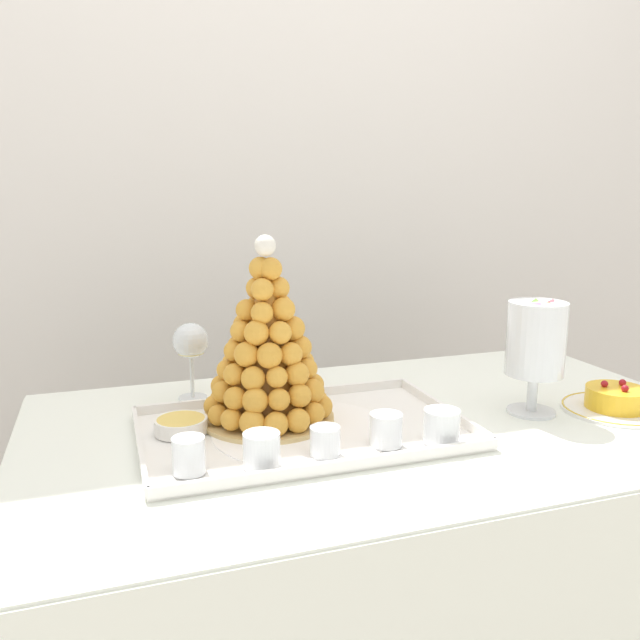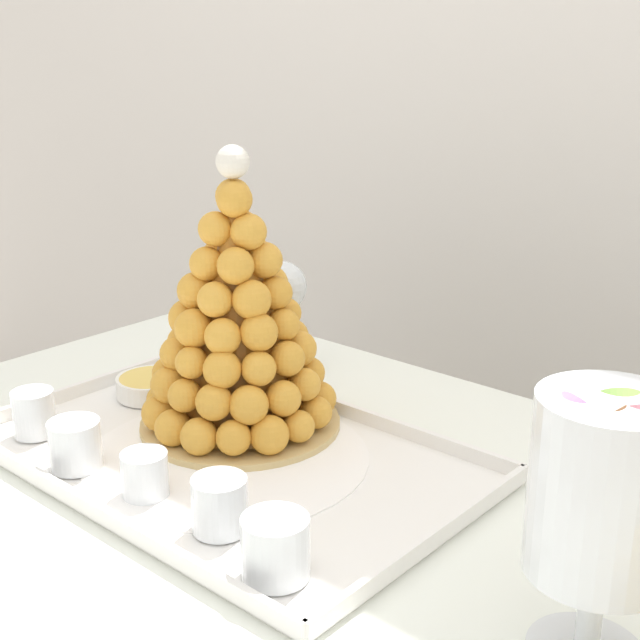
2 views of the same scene
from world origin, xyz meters
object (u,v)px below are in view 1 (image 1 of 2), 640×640
object	(u,v)px
croquembouche	(267,350)
dessert_cup_right	(442,427)
dessert_cup_mid_left	(262,451)
dessert_cup_left	(189,457)
dessert_cup_centre	(325,442)
macaron_goblet	(536,341)
creme_brulee_ramekin	(181,425)
dessert_cup_mid_right	(386,431)
fruit_tart_plate	(616,402)
wine_glass	(191,343)
serving_tray	(303,431)

from	to	relation	value
croquembouche	dessert_cup_right	world-z (taller)	croquembouche
dessert_cup_mid_left	dessert_cup_right	size ratio (longest dim) A/B	0.94
dessert_cup_left	dessert_cup_mid_left	distance (m)	0.11
dessert_cup_centre	dessert_cup_right	xyz separation A→B (m)	(0.21, -0.01, 0.00)
dessert_cup_mid_left	macaron_goblet	world-z (taller)	macaron_goblet
creme_brulee_ramekin	dessert_cup_left	bearing A→B (deg)	-92.71
croquembouche	dessert_cup_mid_left	distance (m)	0.23
dessert_cup_centre	creme_brulee_ramekin	bearing A→B (deg)	140.42
dessert_cup_mid_right	macaron_goblet	distance (m)	0.37
fruit_tart_plate	wine_glass	xyz separation A→B (m)	(-0.79, 0.35, 0.10)
serving_tray	dessert_cup_mid_left	xyz separation A→B (m)	(-0.11, -0.13, 0.03)
dessert_cup_centre	fruit_tart_plate	bearing A→B (deg)	3.24
croquembouche	macaron_goblet	world-z (taller)	croquembouche
dessert_cup_mid_right	macaron_goblet	size ratio (longest dim) A/B	0.24
creme_brulee_ramekin	dessert_cup_mid_left	bearing A→B (deg)	-61.28
dessert_cup_centre	fruit_tart_plate	world-z (taller)	fruit_tart_plate
fruit_tart_plate	wine_glass	size ratio (longest dim) A/B	1.28
dessert_cup_left	dessert_cup_right	bearing A→B (deg)	-2.45
croquembouche	creme_brulee_ramekin	distance (m)	0.20
serving_tray	dessert_cup_left	bearing A→B (deg)	-152.38
serving_tray	wine_glass	size ratio (longest dim) A/B	3.56
creme_brulee_ramekin	serving_tray	bearing A→B (deg)	-15.17
dessert_cup_mid_right	wine_glass	xyz separation A→B (m)	(-0.27, 0.38, 0.09)
dessert_cup_mid_left	dessert_cup_centre	distance (m)	0.11
dessert_cup_mid_left	dessert_cup_centre	size ratio (longest dim) A/B	1.17
serving_tray	creme_brulee_ramekin	distance (m)	0.22
croquembouche	creme_brulee_ramekin	world-z (taller)	croquembouche
dessert_cup_mid_right	wine_glass	size ratio (longest dim) A/B	0.34
serving_tray	fruit_tart_plate	xyz separation A→B (m)	(0.63, -0.08, 0.01)
dessert_cup_mid_left	fruit_tart_plate	bearing A→B (deg)	3.71
croquembouche	fruit_tart_plate	bearing A→B (deg)	-12.52
wine_glass	macaron_goblet	bearing A→B (deg)	-26.01
dessert_cup_mid_left	dessert_cup_mid_right	world-z (taller)	same
croquembouche	macaron_goblet	bearing A→B (deg)	-11.88
dessert_cup_mid_right	wine_glass	distance (m)	0.47
dessert_cup_mid_left	dessert_cup_mid_right	xyz separation A→B (m)	(0.22, 0.02, -0.00)
macaron_goblet	wine_glass	distance (m)	0.69
dessert_cup_mid_right	fruit_tart_plate	bearing A→B (deg)	3.38
fruit_tart_plate	dessert_cup_right	bearing A→B (deg)	-173.16
serving_tray	dessert_cup_mid_right	distance (m)	0.16
dessert_cup_mid_left	dessert_cup_right	xyz separation A→B (m)	(0.32, -0.00, 0.00)
serving_tray	dessert_cup_centre	bearing A→B (deg)	-89.57
wine_glass	dessert_cup_left	bearing A→B (deg)	-98.45
dessert_cup_left	fruit_tart_plate	bearing A→B (deg)	2.18
dessert_cup_left	creme_brulee_ramekin	distance (m)	0.17
dessert_cup_mid_right	dessert_cup_left	bearing A→B (deg)	-179.70
croquembouche	serving_tray	bearing A→B (deg)	-54.91
dessert_cup_mid_right	dessert_cup_right	distance (m)	0.10
dessert_cup_left	dessert_cup_centre	bearing A→B (deg)	-0.86
dessert_cup_centre	fruit_tart_plate	size ratio (longest dim) A/B	0.24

